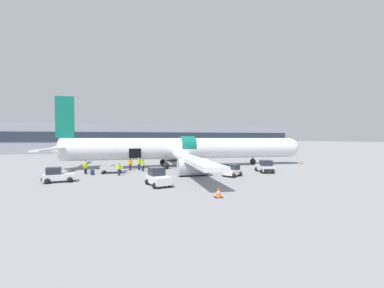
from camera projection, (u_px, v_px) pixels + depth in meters
The scene contains 17 objects.
ground_plane at pixel (186, 169), 34.76m from camera, with size 500.00×500.00×0.00m, color gray.
terminal_strip at pixel (159, 138), 77.77m from camera, with size 89.36×9.39×8.88m.
airplane at pixel (184, 149), 37.40m from camera, with size 40.33×37.83×10.48m.
baggage_tug_lead at pixel (158, 178), 22.48m from camera, with size 2.56×3.47×1.71m.
baggage_tug_mid at pixel (265, 167), 31.11m from camera, with size 2.29×3.37×1.65m.
baggage_tug_rear at pixel (58, 176), 24.12m from camera, with size 3.19×2.13×1.55m.
baggage_tug_spare at pixel (233, 171), 27.83m from camera, with size 2.62×2.46×1.42m.
baggage_cart_loading at pixel (112, 169), 30.52m from camera, with size 3.72×2.07×1.03m.
ground_crew_loader_a at pixel (143, 165), 32.05m from camera, with size 0.52×0.52×1.63m.
ground_crew_loader_b at pixel (85, 166), 30.83m from camera, with size 0.57×0.42×1.63m.
ground_crew_driver at pixel (86, 168), 29.52m from camera, with size 0.47×0.53×1.56m.
ground_crew_supervisor at pixel (139, 164), 33.28m from camera, with size 0.61×0.50×1.76m.
ground_crew_helper at pixel (130, 164), 33.16m from camera, with size 0.58×0.39×1.71m.
ground_crew_marshal at pixel (119, 169), 28.44m from camera, with size 0.55×0.47×1.60m.
suitcase_on_tarmac_upright at pixel (93, 173), 28.75m from camera, with size 0.47×0.27×0.68m.
safety_cone_nose at pixel (302, 162), 41.11m from camera, with size 0.46×0.46×0.69m.
safety_cone_engine_left at pixel (218, 193), 17.98m from camera, with size 0.61×0.61×0.77m.
Camera 1 is at (-6.83, -33.98, 4.55)m, focal length 22.00 mm.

